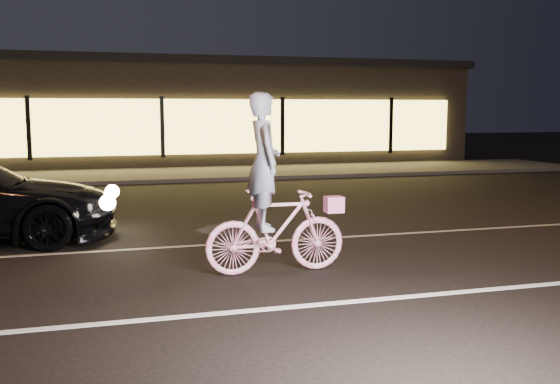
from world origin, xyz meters
name	(u,v)px	position (x,y,z in m)	size (l,w,h in m)	color
ground	(263,274)	(0.00, 0.00, 0.00)	(90.00, 90.00, 0.00)	black
lane_stripe_near	(295,307)	(0.00, -1.50, 0.00)	(60.00, 0.12, 0.01)	silver
lane_stripe_far	(233,243)	(0.00, 2.00, 0.00)	(60.00, 0.10, 0.01)	gray
sidewalk	(168,175)	(0.00, 13.00, 0.06)	(30.00, 4.00, 0.12)	#383533
storefront	(153,111)	(0.00, 18.97, 2.15)	(25.40, 8.42, 4.20)	black
cyclist	(273,210)	(0.14, 0.00, 0.87)	(1.95, 0.67, 2.45)	#FF337C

